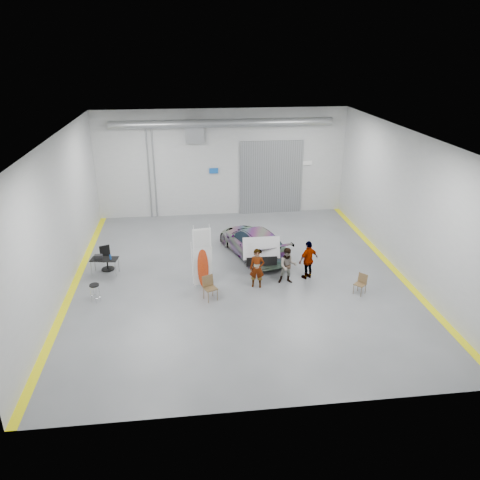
{
  "coord_description": "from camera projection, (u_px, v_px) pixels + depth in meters",
  "views": [
    {
      "loc": [
        -2.08,
        -17.78,
        9.18
      ],
      "look_at": [
        0.09,
        0.36,
        1.5
      ],
      "focal_mm": 35.0,
      "sensor_mm": 36.0,
      "label": 1
    }
  ],
  "objects": [
    {
      "name": "office_chair",
      "position": [
        107.0,
        259.0,
        20.47
      ],
      "size": [
        0.6,
        0.64,
        1.05
      ],
      "rotation": [
        0.0,
        0.0,
        0.39
      ],
      "color": "black",
      "rests_on": "ground"
    },
    {
      "name": "folding_chair_near",
      "position": [
        210.0,
        293.0,
        18.07
      ],
      "size": [
        0.6,
        0.64,
        0.96
      ],
      "rotation": [
        0.0,
        0.0,
        0.42
      ],
      "color": "brown",
      "rests_on": "ground"
    },
    {
      "name": "person_c",
      "position": [
        308.0,
        260.0,
        19.55
      ],
      "size": [
        1.05,
        0.81,
        1.69
      ],
      "primitive_type": "imported",
      "rotation": [
        0.0,
        0.0,
        3.62
      ],
      "color": "brown",
      "rests_on": "ground"
    },
    {
      "name": "ground",
      "position": [
        239.0,
        276.0,
        20.06
      ],
      "size": [
        16.0,
        16.0,
        0.0
      ],
      "primitive_type": "plane",
      "color": "slate",
      "rests_on": "ground"
    },
    {
      "name": "sedan_car",
      "position": [
        253.0,
        241.0,
        21.8
      ],
      "size": [
        3.26,
        5.0,
        1.34
      ],
      "primitive_type": "imported",
      "rotation": [
        0.0,
        0.0,
        3.46
      ],
      "color": "white",
      "rests_on": "ground"
    },
    {
      "name": "trunk_lid",
      "position": [
        261.0,
        245.0,
        19.64
      ],
      "size": [
        1.57,
        0.95,
        0.04
      ],
      "primitive_type": "cube",
      "color": "silver",
      "rests_on": "sedan_car"
    },
    {
      "name": "folding_chair_far",
      "position": [
        359.0,
        288.0,
        18.51
      ],
      "size": [
        0.54,
        0.62,
        0.82
      ],
      "rotation": [
        0.0,
        0.0,
        -0.86
      ],
      "color": "brown",
      "rests_on": "ground"
    },
    {
      "name": "shop_stool",
      "position": [
        95.0,
        293.0,
        17.87
      ],
      "size": [
        0.39,
        0.39,
        0.76
      ],
      "rotation": [
        0.0,
        0.0,
        -0.26
      ],
      "color": "black",
      "rests_on": "ground"
    },
    {
      "name": "person_b",
      "position": [
        288.0,
        266.0,
        19.17
      ],
      "size": [
        0.8,
        0.64,
        1.56
      ],
      "primitive_type": "imported",
      "rotation": [
        0.0,
        0.0,
        -0.07
      ],
      "color": "slate",
      "rests_on": "ground"
    },
    {
      "name": "room_shell",
      "position": [
        238.0,
        170.0,
        20.54
      ],
      "size": [
        14.02,
        16.18,
        6.01
      ],
      "color": "#B1B3B6",
      "rests_on": "ground"
    },
    {
      "name": "person_a",
      "position": [
        257.0,
        268.0,
        18.84
      ],
      "size": [
        0.67,
        0.52,
        1.65
      ],
      "primitive_type": "imported",
      "rotation": [
        0.0,
        0.0,
        -0.23
      ],
      "color": "#8F714E",
      "rests_on": "ground"
    },
    {
      "name": "work_table",
      "position": [
        103.0,
        259.0,
        19.95
      ],
      "size": [
        1.2,
        0.73,
        0.92
      ],
      "rotation": [
        0.0,
        0.0,
        -0.15
      ],
      "color": "gray",
      "rests_on": "ground"
    },
    {
      "name": "surfboard_display",
      "position": [
        202.0,
        262.0,
        18.73
      ],
      "size": [
        0.76,
        0.28,
        2.7
      ],
      "rotation": [
        0.0,
        0.0,
        0.15
      ],
      "color": "white",
      "rests_on": "ground"
    }
  ]
}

